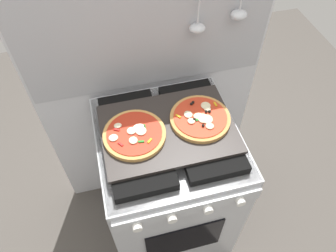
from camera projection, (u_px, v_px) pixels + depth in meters
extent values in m
plane|color=#4C4742|center=(168.00, 219.00, 2.01)|extent=(4.00, 4.00, 0.00)
cube|color=silver|center=(151.00, 95.00, 1.61)|extent=(1.10, 0.03, 1.55)
cube|color=#ADADB2|center=(149.00, 33.00, 1.31)|extent=(1.08, 0.00, 0.56)
cylinder|color=silver|center=(200.00, 1.00, 1.22)|extent=(0.01, 0.01, 0.20)
ellipsoid|color=silver|center=(197.00, 28.00, 1.31)|extent=(0.07, 0.06, 0.04)
ellipsoid|color=silver|center=(239.00, 15.00, 1.32)|extent=(0.07, 0.06, 0.04)
cube|color=#B7BABF|center=(168.00, 186.00, 1.67)|extent=(0.60, 0.60, 0.86)
cube|color=black|center=(168.00, 137.00, 1.34)|extent=(0.59, 0.59, 0.01)
cube|color=black|center=(135.00, 140.00, 1.30)|extent=(0.24, 0.51, 0.04)
cube|color=black|center=(200.00, 126.00, 1.35)|extent=(0.24, 0.51, 0.04)
cube|color=#B7BABF|center=(189.00, 209.00, 1.20)|extent=(0.58, 0.02, 0.07)
cylinder|color=silver|center=(137.00, 228.00, 1.15)|extent=(0.04, 0.02, 0.04)
cylinder|color=silver|center=(172.00, 219.00, 1.17)|extent=(0.04, 0.02, 0.04)
cylinder|color=silver|center=(208.00, 210.00, 1.19)|extent=(0.04, 0.02, 0.04)
cylinder|color=silver|center=(240.00, 202.00, 1.21)|extent=(0.04, 0.02, 0.04)
cube|color=black|center=(184.00, 240.00, 1.47)|extent=(0.36, 0.01, 0.28)
cube|color=#2D2826|center=(168.00, 129.00, 1.30)|extent=(0.54, 0.38, 0.02)
cylinder|color=tan|center=(135.00, 134.00, 1.26)|extent=(0.25, 0.25, 0.02)
cylinder|color=#B72D19|center=(134.00, 133.00, 1.25)|extent=(0.22, 0.22, 0.00)
ellipsoid|color=beige|center=(113.00, 138.00, 1.23)|extent=(0.04, 0.03, 0.01)
ellipsoid|color=beige|center=(118.00, 126.00, 1.27)|extent=(0.03, 0.03, 0.01)
ellipsoid|color=beige|center=(141.00, 131.00, 1.25)|extent=(0.04, 0.05, 0.01)
ellipsoid|color=beige|center=(140.00, 127.00, 1.26)|extent=(0.04, 0.03, 0.01)
ellipsoid|color=beige|center=(138.00, 128.00, 1.26)|extent=(0.04, 0.04, 0.01)
ellipsoid|color=beige|center=(133.00, 140.00, 1.22)|extent=(0.03, 0.04, 0.01)
ellipsoid|color=beige|center=(131.00, 130.00, 1.25)|extent=(0.04, 0.04, 0.01)
cube|color=#19721E|center=(145.00, 128.00, 1.26)|extent=(0.01, 0.02, 0.00)
cube|color=#19721E|center=(143.00, 127.00, 1.27)|extent=(0.02, 0.02, 0.00)
cube|color=#19721E|center=(144.00, 129.00, 1.26)|extent=(0.01, 0.03, 0.00)
cube|color=red|center=(121.00, 144.00, 1.21)|extent=(0.02, 0.02, 0.00)
cube|color=gold|center=(150.00, 141.00, 1.22)|extent=(0.02, 0.02, 0.00)
cube|color=red|center=(142.00, 130.00, 1.25)|extent=(0.02, 0.02, 0.00)
cube|color=#19721E|center=(141.00, 142.00, 1.22)|extent=(0.03, 0.01, 0.00)
cube|color=red|center=(117.00, 130.00, 1.26)|extent=(0.02, 0.02, 0.00)
cylinder|color=#C18947|center=(200.00, 118.00, 1.31)|extent=(0.25, 0.25, 0.02)
cylinder|color=red|center=(200.00, 117.00, 1.31)|extent=(0.22, 0.22, 0.00)
ellipsoid|color=beige|center=(207.00, 109.00, 1.33)|extent=(0.03, 0.03, 0.01)
ellipsoid|color=beige|center=(203.00, 118.00, 1.29)|extent=(0.05, 0.05, 0.01)
ellipsoid|color=beige|center=(207.00, 119.00, 1.29)|extent=(0.05, 0.05, 0.01)
ellipsoid|color=beige|center=(206.00, 105.00, 1.34)|extent=(0.04, 0.04, 0.01)
ellipsoid|color=beige|center=(204.00, 120.00, 1.29)|extent=(0.04, 0.03, 0.01)
ellipsoid|color=beige|center=(210.00, 126.00, 1.27)|extent=(0.03, 0.03, 0.01)
ellipsoid|color=beige|center=(191.00, 121.00, 1.28)|extent=(0.03, 0.03, 0.01)
ellipsoid|color=beige|center=(188.00, 114.00, 1.31)|extent=(0.04, 0.04, 0.01)
ellipsoid|color=beige|center=(198.00, 116.00, 1.30)|extent=(0.04, 0.03, 0.01)
cube|color=#19721E|center=(197.00, 115.00, 1.30)|extent=(0.03, 0.02, 0.00)
sphere|color=black|center=(191.00, 104.00, 1.34)|extent=(0.01, 0.01, 0.01)
cube|color=#19721E|center=(202.00, 119.00, 1.29)|extent=(0.02, 0.02, 0.00)
cube|color=gold|center=(178.00, 116.00, 1.30)|extent=(0.02, 0.02, 0.00)
sphere|color=black|center=(194.00, 119.00, 1.29)|extent=(0.01, 0.01, 0.01)
cube|color=#19721E|center=(198.00, 119.00, 1.29)|extent=(0.03, 0.01, 0.00)
sphere|color=black|center=(206.00, 111.00, 1.31)|extent=(0.01, 0.01, 0.01)
sphere|color=black|center=(193.00, 102.00, 1.35)|extent=(0.01, 0.01, 0.01)
sphere|color=black|center=(210.00, 111.00, 1.31)|extent=(0.01, 0.01, 0.01)
sphere|color=black|center=(203.00, 125.00, 1.27)|extent=(0.01, 0.01, 0.01)
cube|color=gold|center=(215.00, 104.00, 1.34)|extent=(0.01, 0.02, 0.00)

